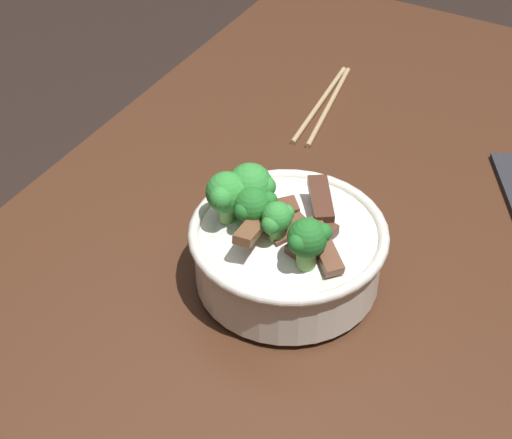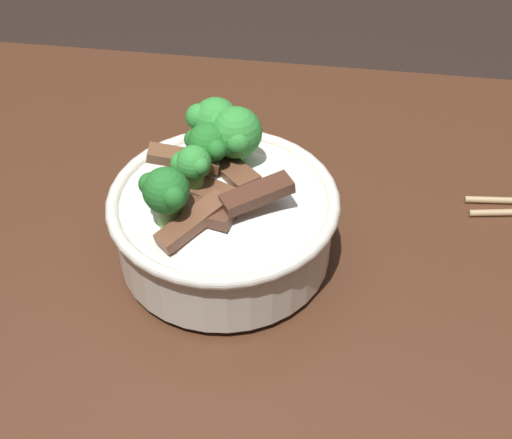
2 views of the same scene
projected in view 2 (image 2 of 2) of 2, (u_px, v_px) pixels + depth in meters
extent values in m
cube|color=#472819|center=(197.00, 283.00, 0.69)|extent=(1.46, 0.76, 0.04)
cylinder|color=silver|center=(226.00, 254.00, 0.69)|extent=(0.10, 0.10, 0.01)
cylinder|color=silver|center=(224.00, 226.00, 0.66)|extent=(0.20, 0.20, 0.06)
torus|color=silver|center=(223.00, 200.00, 0.64)|extent=(0.21, 0.21, 0.01)
ellipsoid|color=white|center=(224.00, 211.00, 0.65)|extent=(0.18, 0.18, 0.05)
cube|color=brown|center=(235.00, 172.00, 0.65)|extent=(0.05, 0.05, 0.01)
cube|color=#4C2B1E|center=(257.00, 195.00, 0.60)|extent=(0.06, 0.05, 0.02)
cube|color=brown|center=(210.00, 192.00, 0.63)|extent=(0.05, 0.04, 0.01)
cube|color=#563323|center=(201.00, 212.00, 0.61)|extent=(0.06, 0.04, 0.01)
cube|color=brown|center=(184.00, 158.00, 0.64)|extent=(0.07, 0.03, 0.02)
cube|color=brown|center=(193.00, 221.00, 0.60)|extent=(0.06, 0.06, 0.02)
cylinder|color=#6BA84C|center=(195.00, 182.00, 0.63)|extent=(0.02, 0.02, 0.02)
sphere|color=green|center=(193.00, 163.00, 0.62)|extent=(0.03, 0.03, 0.03)
sphere|color=green|center=(182.00, 163.00, 0.62)|extent=(0.02, 0.02, 0.02)
sphere|color=green|center=(200.00, 166.00, 0.61)|extent=(0.02, 0.02, 0.02)
cylinder|color=#6BA84C|center=(237.00, 155.00, 0.67)|extent=(0.01, 0.01, 0.02)
sphere|color=green|center=(236.00, 133.00, 0.65)|extent=(0.05, 0.05, 0.05)
sphere|color=green|center=(219.00, 124.00, 0.65)|extent=(0.02, 0.02, 0.02)
sphere|color=green|center=(238.00, 142.00, 0.64)|extent=(0.02, 0.02, 0.02)
cylinder|color=#7AB256|center=(217.00, 142.00, 0.68)|extent=(0.02, 0.02, 0.02)
sphere|color=green|center=(216.00, 121.00, 0.66)|extent=(0.04, 0.04, 0.04)
sphere|color=green|center=(199.00, 117.00, 0.66)|extent=(0.02, 0.02, 0.02)
sphere|color=green|center=(218.00, 130.00, 0.65)|extent=(0.02, 0.02, 0.02)
cylinder|color=#5B9947|center=(209.00, 163.00, 0.66)|extent=(0.01, 0.01, 0.02)
sphere|color=#237028|center=(208.00, 143.00, 0.64)|extent=(0.04, 0.04, 0.04)
sphere|color=#237028|center=(194.00, 139.00, 0.64)|extent=(0.02, 0.02, 0.02)
sphere|color=#237028|center=(217.00, 149.00, 0.63)|extent=(0.02, 0.02, 0.02)
cylinder|color=#7AB256|center=(168.00, 212.00, 0.61)|extent=(0.02, 0.02, 0.02)
sphere|color=#237028|center=(166.00, 190.00, 0.59)|extent=(0.04, 0.04, 0.04)
sphere|color=#237028|center=(150.00, 184.00, 0.59)|extent=(0.02, 0.02, 0.02)
sphere|color=#237028|center=(174.00, 197.00, 0.58)|extent=(0.02, 0.02, 0.02)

